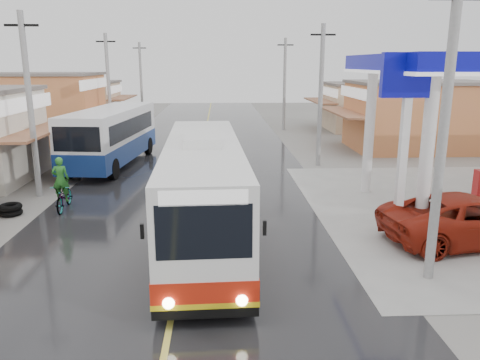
{
  "coord_description": "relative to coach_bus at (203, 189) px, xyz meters",
  "views": [
    {
      "loc": [
        1.18,
        -11.81,
        5.86
      ],
      "look_at": [
        1.96,
        5.38,
        1.56
      ],
      "focal_mm": 35.0,
      "sensor_mm": 36.0,
      "label": 1
    }
  ],
  "objects": [
    {
      "name": "ground",
      "position": [
        -0.63,
        -3.4,
        -1.75
      ],
      "size": [
        120.0,
        120.0,
        0.0
      ],
      "primitive_type": "plane",
      "color": "slate",
      "rests_on": "ground"
    },
    {
      "name": "road",
      "position": [
        -0.63,
        11.6,
        -1.74
      ],
      "size": [
        12.0,
        90.0,
        0.02
      ],
      "primitive_type": "cube",
      "color": "black",
      "rests_on": "ground"
    },
    {
      "name": "centre_line",
      "position": [
        -0.63,
        11.6,
        -1.73
      ],
      "size": [
        0.15,
        90.0,
        0.01
      ],
      "primitive_type": "cube",
      "color": "#D8CC4C",
      "rests_on": "road"
    },
    {
      "name": "shopfronts_right",
      "position": [
        14.37,
        8.6,
        -1.75
      ],
      "size": [
        11.0,
        44.0,
        4.8
      ],
      "primitive_type": null,
      "color": "beige",
      "rests_on": "ground"
    },
    {
      "name": "utility_poles_left",
      "position": [
        -7.63,
        12.6,
        -1.75
      ],
      "size": [
        1.6,
        50.0,
        8.0
      ],
      "primitive_type": null,
      "color": "gray",
      "rests_on": "ground"
    },
    {
      "name": "utility_poles_right",
      "position": [
        6.37,
        11.6,
        -1.75
      ],
      "size": [
        1.6,
        36.0,
        8.0
      ],
      "primitive_type": null,
      "color": "gray",
      "rests_on": "ground"
    },
    {
      "name": "coach_bus",
      "position": [
        0.0,
        0.0,
        0.0
      ],
      "size": [
        2.99,
        11.7,
        3.63
      ],
      "rotation": [
        0.0,
        0.0,
        0.03
      ],
      "color": "silver",
      "rests_on": "road"
    },
    {
      "name": "second_bus",
      "position": [
        -5.73,
        12.16,
        0.02
      ],
      "size": [
        3.76,
        10.16,
        3.3
      ],
      "rotation": [
        0.0,
        0.0,
        -0.11
      ],
      "color": "silver",
      "rests_on": "road"
    },
    {
      "name": "jeepney",
      "position": [
        8.88,
        -0.77,
        -0.93
      ],
      "size": [
        6.25,
        3.55,
        1.64
      ],
      "primitive_type": "imported",
      "rotation": [
        0.0,
        0.0,
        1.72
      ],
      "color": "maroon",
      "rests_on": "ground"
    },
    {
      "name": "cyclist",
      "position": [
        -5.83,
        3.46,
        -1.01
      ],
      "size": [
        0.86,
        2.13,
        2.26
      ],
      "rotation": [
        0.0,
        0.0,
        0.06
      ],
      "color": "black",
      "rests_on": "ground"
    },
    {
      "name": "tyre_stack",
      "position": [
        -7.75,
        2.87,
        -1.52
      ],
      "size": [
        0.89,
        0.89,
        0.45
      ],
      "color": "black",
      "rests_on": "ground"
    }
  ]
}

